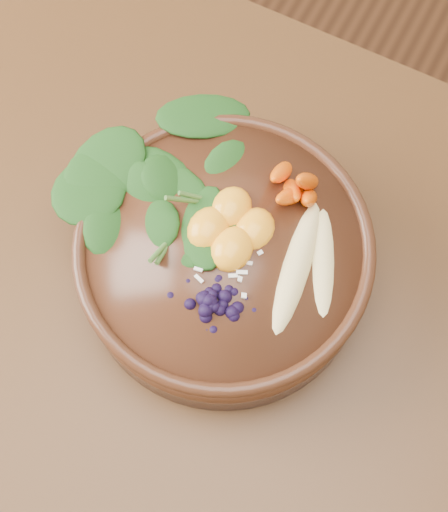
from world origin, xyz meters
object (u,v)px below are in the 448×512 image
(stoneware_bowl, at_px, (224,260))
(blueberry_pile, at_px, (208,296))
(banana_halves, at_px, (312,259))
(dining_table, at_px, (200,392))
(mandarin_cluster, at_px, (231,222))
(carrot_cluster, at_px, (301,169))
(kale_heap, at_px, (197,169))

(stoneware_bowl, relative_size, blueberry_pile, 2.16)
(stoneware_bowl, bearing_deg, banana_halves, 14.08)
(dining_table, bearing_deg, mandarin_cluster, 102.55)
(carrot_cluster, bearing_deg, blueberry_pile, -109.55)
(dining_table, height_order, mandarin_cluster, mandarin_cluster)
(blueberry_pile, bearing_deg, banana_halves, 49.82)
(blueberry_pile, bearing_deg, dining_table, -76.72)
(stoneware_bowl, xyz_separation_m, kale_heap, (-0.06, 0.05, 0.06))
(carrot_cluster, height_order, mandarin_cluster, carrot_cluster)
(dining_table, relative_size, mandarin_cluster, 17.09)
(dining_table, height_order, blueberry_pile, blueberry_pile)
(stoneware_bowl, distance_m, kale_heap, 0.10)
(dining_table, distance_m, stoneware_bowl, 0.17)
(banana_halves, distance_m, mandarin_cluster, 0.08)
(stoneware_bowl, bearing_deg, carrot_cluster, 67.64)
(mandarin_cluster, distance_m, blueberry_pile, 0.08)
(kale_heap, distance_m, banana_halves, 0.14)
(kale_heap, bearing_deg, banana_halves, -12.21)
(stoneware_bowl, height_order, mandarin_cluster, mandarin_cluster)
(stoneware_bowl, height_order, blueberry_pile, blueberry_pile)
(dining_table, bearing_deg, stoneware_bowl, 103.77)
(carrot_cluster, bearing_deg, banana_halves, -66.94)
(blueberry_pile, bearing_deg, carrot_cluster, 81.79)
(dining_table, height_order, carrot_cluster, carrot_cluster)
(dining_table, distance_m, carrot_cluster, 0.29)
(banana_halves, bearing_deg, carrot_cluster, 113.06)
(carrot_cluster, bearing_deg, kale_heap, -169.49)
(banana_halves, bearing_deg, dining_table, -124.26)
(carrot_cluster, bearing_deg, dining_table, -103.99)
(kale_heap, bearing_deg, stoneware_bowl, -41.80)
(kale_heap, height_order, carrot_cluster, carrot_cluster)
(dining_table, relative_size, carrot_cluster, 19.65)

